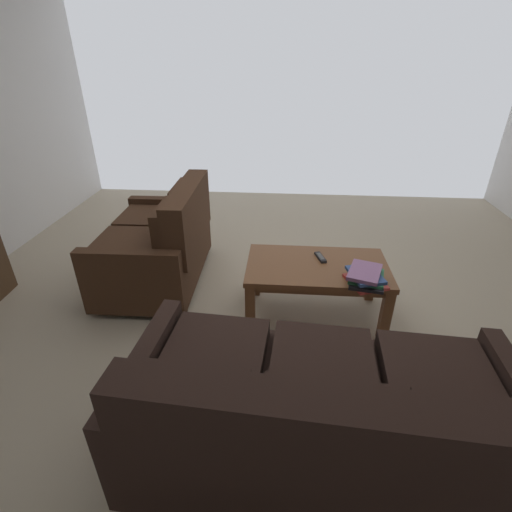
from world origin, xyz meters
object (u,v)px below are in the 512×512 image
coffee_table (317,273)px  book_stack (365,277)px  loveseat_near (161,243)px  tv_remote (320,257)px  sofa_main (320,419)px

coffee_table → book_stack: book_stack is taller
loveseat_near → book_stack: 1.80m
loveseat_near → tv_remote: size_ratio=7.71×
sofa_main → tv_remote: bearing=-93.9°
sofa_main → coffee_table: sofa_main is taller
sofa_main → loveseat_near: size_ratio=1.48×
book_stack → sofa_main: bearing=70.4°
loveseat_near → tv_remote: 1.42m
sofa_main → book_stack: (-0.37, -1.05, 0.16)m
loveseat_near → book_stack: loveseat_near is taller
loveseat_near → coffee_table: loveseat_near is taller
coffee_table → tv_remote: size_ratio=6.42×
sofa_main → loveseat_near: bearing=-53.2°
book_stack → loveseat_near: bearing=-22.2°
sofa_main → book_stack: 1.12m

